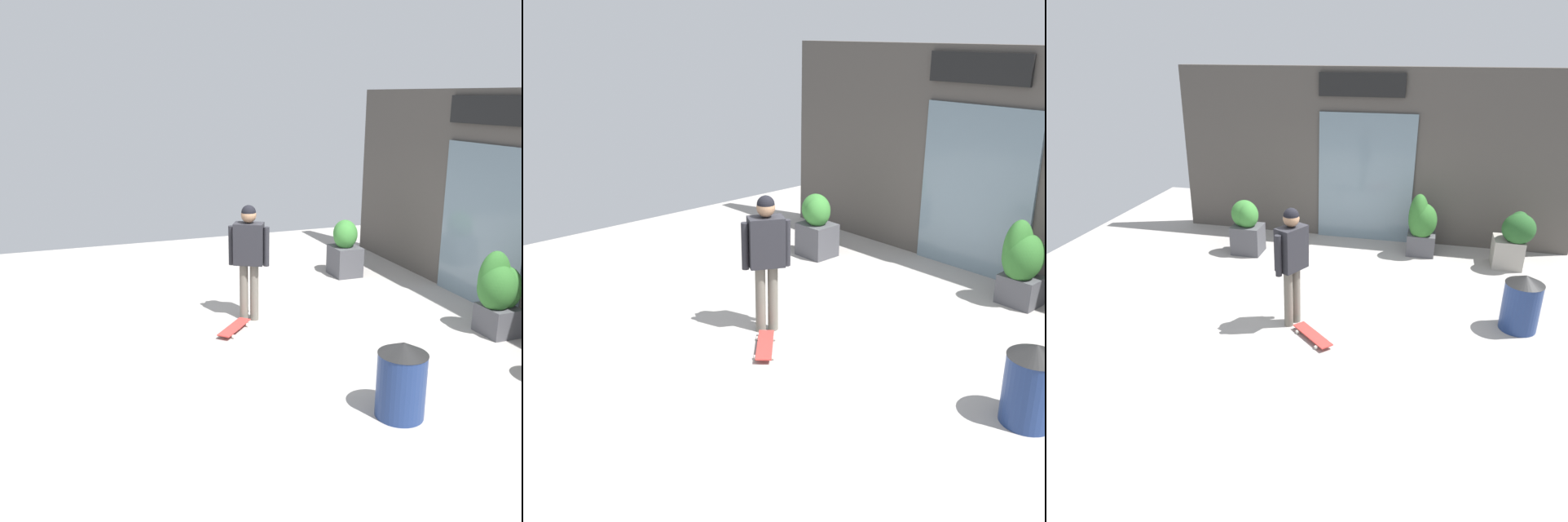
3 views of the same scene
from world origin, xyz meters
The scene contains 7 objects.
ground_plane centered at (0.00, 0.00, 0.00)m, with size 12.00×12.00×0.00m, color #9E9993.
building_facade centered at (0.00, 3.31, 1.71)m, with size 8.01×0.31×3.43m.
skateboarder centered at (-0.57, -0.60, 1.10)m, with size 0.43×0.56×1.78m.
skateboard centered at (-0.18, -0.96, 0.06)m, with size 0.67×0.64×0.08m.
planter_box_left centered at (-2.16, 1.85, 0.57)m, with size 0.60×0.51×1.06m.
planter_box_mid centered at (1.15, 2.57, 0.64)m, with size 0.54×0.64×1.22m.
trash_bin centered at (2.66, 0.03, 0.43)m, with size 0.54×0.54×0.85m.
Camera 2 is at (4.94, -5.20, 3.64)m, focal length 42.68 mm.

